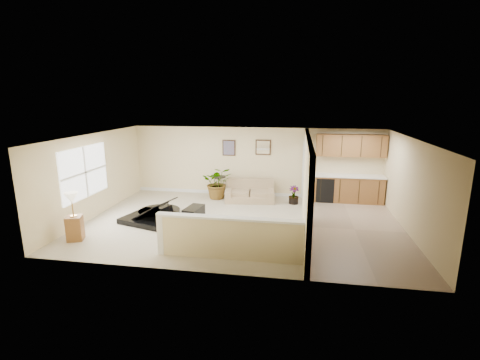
% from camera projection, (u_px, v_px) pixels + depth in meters
% --- Properties ---
extents(floor, '(9.00, 9.00, 0.00)m').
position_uv_depth(floor, '(242.00, 223.00, 10.04)').
color(floor, '#B7A88E').
rests_on(floor, ground).
extents(back_wall, '(9.00, 0.04, 2.50)m').
position_uv_depth(back_wall, '(255.00, 162.00, 12.63)').
color(back_wall, beige).
rests_on(back_wall, floor).
extents(front_wall, '(9.00, 0.04, 2.50)m').
position_uv_depth(front_wall, '(217.00, 216.00, 6.87)').
color(front_wall, beige).
rests_on(front_wall, floor).
extents(left_wall, '(0.04, 6.00, 2.50)m').
position_uv_depth(left_wall, '(95.00, 175.00, 10.47)').
color(left_wall, beige).
rests_on(left_wall, floor).
extents(right_wall, '(0.04, 6.00, 2.50)m').
position_uv_depth(right_wall, '(412.00, 188.00, 9.03)').
color(right_wall, beige).
rests_on(right_wall, floor).
extents(ceiling, '(9.00, 6.00, 0.04)m').
position_uv_depth(ceiling, '(242.00, 136.00, 9.46)').
color(ceiling, silver).
rests_on(ceiling, back_wall).
extents(kitchen_vinyl, '(2.70, 6.00, 0.01)m').
position_uv_depth(kitchen_vinyl, '(355.00, 229.00, 9.54)').
color(kitchen_vinyl, '#9C836A').
rests_on(kitchen_vinyl, floor).
extents(interior_partition, '(0.18, 5.99, 2.50)m').
position_uv_depth(interior_partition, '(306.00, 182.00, 9.71)').
color(interior_partition, beige).
rests_on(interior_partition, floor).
extents(pony_half_wall, '(3.42, 0.22, 1.00)m').
position_uv_depth(pony_half_wall, '(228.00, 237.00, 7.70)').
color(pony_half_wall, beige).
rests_on(pony_half_wall, floor).
extents(left_window, '(0.05, 2.15, 1.45)m').
position_uv_depth(left_window, '(84.00, 172.00, 9.94)').
color(left_window, white).
rests_on(left_window, left_wall).
extents(wall_art_left, '(0.48, 0.04, 0.58)m').
position_uv_depth(wall_art_left, '(229.00, 148.00, 12.64)').
color(wall_art_left, '#392414').
rests_on(wall_art_left, back_wall).
extents(wall_mirror, '(0.55, 0.04, 0.55)m').
position_uv_depth(wall_mirror, '(263.00, 147.00, 12.43)').
color(wall_mirror, '#392414').
rests_on(wall_mirror, back_wall).
extents(kitchen_cabinets, '(2.36, 0.65, 2.33)m').
position_uv_depth(kitchen_cabinets, '(346.00, 177.00, 11.95)').
color(kitchen_cabinets, '#975731').
rests_on(kitchen_cabinets, floor).
extents(piano, '(2.01, 2.01, 1.40)m').
position_uv_depth(piano, '(151.00, 200.00, 10.21)').
color(piano, black).
rests_on(piano, floor).
extents(piano_bench, '(0.49, 0.81, 0.51)m').
position_uv_depth(piano_bench, '(194.00, 216.00, 9.90)').
color(piano_bench, black).
rests_on(piano_bench, floor).
extents(loveseat, '(1.77, 1.12, 0.96)m').
position_uv_depth(loveseat, '(250.00, 190.00, 12.17)').
color(loveseat, tan).
rests_on(loveseat, floor).
extents(accent_table, '(0.52, 0.52, 0.76)m').
position_uv_depth(accent_table, '(219.00, 184.00, 12.61)').
color(accent_table, black).
rests_on(accent_table, floor).
extents(palm_plant, '(1.20, 1.09, 1.16)m').
position_uv_depth(palm_plant, '(218.00, 183.00, 12.38)').
color(palm_plant, black).
rests_on(palm_plant, floor).
extents(small_plant, '(0.42, 0.42, 0.62)m').
position_uv_depth(small_plant, '(294.00, 196.00, 11.81)').
color(small_plant, black).
rests_on(small_plant, floor).
extents(lamp_stand, '(0.47, 0.47, 1.25)m').
position_uv_depth(lamp_stand, '(74.00, 220.00, 8.74)').
color(lamp_stand, '#975731').
rests_on(lamp_stand, floor).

